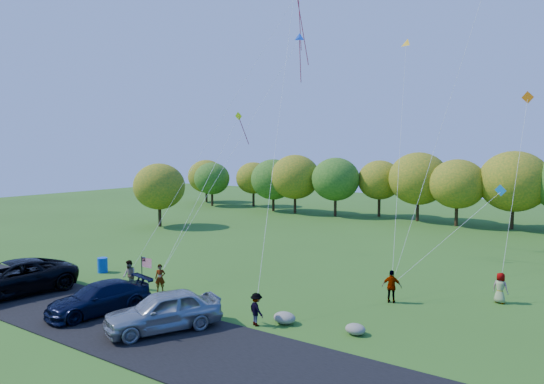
% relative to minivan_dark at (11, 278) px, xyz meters
% --- Properties ---
extents(ground, '(140.00, 140.00, 0.00)m').
position_rel_minivan_dark_xyz_m(ground, '(9.93, 4.52, -1.03)').
color(ground, '#2F5B1A').
rests_on(ground, ground).
extents(asphalt_lane, '(44.00, 6.00, 0.06)m').
position_rel_minivan_dark_xyz_m(asphalt_lane, '(9.93, 0.52, -1.00)').
color(asphalt_lane, black).
rests_on(asphalt_lane, ground).
extents(treeline, '(77.13, 27.40, 8.33)m').
position_rel_minivan_dark_xyz_m(treeline, '(9.76, 40.46, 3.64)').
color(treeline, '#392814').
rests_on(treeline, ground).
extents(minivan_dark, '(4.24, 7.38, 1.94)m').
position_rel_minivan_dark_xyz_m(minivan_dark, '(0.00, 0.00, 0.00)').
color(minivan_dark, black).
rests_on(minivan_dark, asphalt_lane).
extents(minivan_navy, '(3.17, 5.61, 1.53)m').
position_rel_minivan_dark_xyz_m(minivan_navy, '(6.81, 0.90, -0.20)').
color(minivan_navy, black).
rests_on(minivan_navy, asphalt_lane).
extents(minivan_silver, '(4.34, 5.74, 1.82)m').
position_rel_minivan_dark_xyz_m(minivan_silver, '(11.30, 1.10, -0.06)').
color(minivan_silver, '#A2A7AD').
rests_on(minivan_silver, asphalt_lane).
extents(flyer_a, '(0.71, 0.68, 1.64)m').
position_rel_minivan_dark_xyz_m(flyer_a, '(6.45, 5.40, -0.21)').
color(flyer_a, '#4C4C59').
rests_on(flyer_a, ground).
extents(flyer_b, '(1.05, 0.94, 1.78)m').
position_rel_minivan_dark_xyz_m(flyer_b, '(4.63, 4.62, -0.14)').
color(flyer_b, '#4C4C59').
rests_on(flyer_b, ground).
extents(flyer_c, '(1.17, 0.95, 1.58)m').
position_rel_minivan_dark_xyz_m(flyer_c, '(14.44, 4.10, -0.24)').
color(flyer_c, '#4C4C59').
rests_on(flyer_c, ground).
extents(flyer_d, '(1.14, 0.70, 1.81)m').
position_rel_minivan_dark_xyz_m(flyer_d, '(18.55, 11.08, -0.13)').
color(flyer_d, '#4C4C59').
rests_on(flyer_d, ground).
extents(flyer_e, '(0.94, 0.75, 1.69)m').
position_rel_minivan_dark_xyz_m(flyer_e, '(23.48, 14.37, -0.19)').
color(flyer_e, '#4C4C59').
rests_on(flyer_e, ground).
extents(park_bench, '(1.85, 0.68, 1.03)m').
position_rel_minivan_dark_xyz_m(park_bench, '(-2.49, 4.24, -0.48)').
color(park_bench, '#13351F').
rests_on(park_bench, ground).
extents(trash_barrel, '(0.67, 0.67, 1.01)m').
position_rel_minivan_dark_xyz_m(trash_barrel, '(-0.24, 6.33, -0.52)').
color(trash_barrel, blue).
rests_on(trash_barrel, ground).
extents(flag_assembly, '(0.85, 0.55, 2.30)m').
position_rel_minivan_dark_xyz_m(flag_assembly, '(6.45, 4.24, 0.68)').
color(flag_assembly, black).
rests_on(flag_assembly, ground).
extents(boulder_near, '(1.13, 0.89, 0.56)m').
position_rel_minivan_dark_xyz_m(boulder_near, '(15.42, 5.06, -0.75)').
color(boulder_near, gray).
rests_on(boulder_near, ground).
extents(boulder_far, '(0.94, 0.79, 0.49)m').
position_rel_minivan_dark_xyz_m(boulder_far, '(18.84, 5.71, -0.78)').
color(boulder_far, slate).
rests_on(boulder_far, ground).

